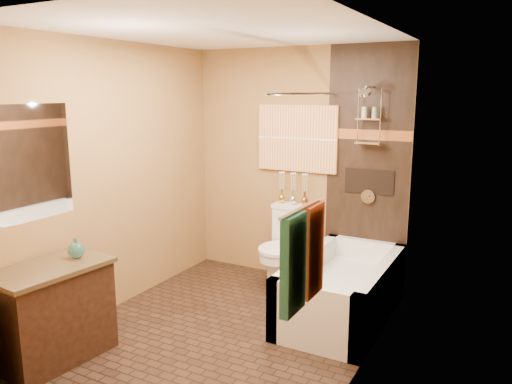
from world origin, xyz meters
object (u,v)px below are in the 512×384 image
Objects in this scene: toilet at (285,247)px; vanity at (53,312)px; sunset_painting at (297,138)px; bathtub at (342,294)px.

vanity is (-0.93, -2.20, -0.05)m from toilet.
sunset_painting reaches higher than bathtub.
bathtub is 1.65× the size of vanity.
sunset_painting is 1.71m from bathtub.
bathtub is 2.46m from vanity.
sunset_painting is 1.15m from toilet.
sunset_painting is at bearing 75.55° from vanity.
bathtub is 1.77× the size of toilet.
vanity is (-1.72, -1.75, 0.16)m from bathtub.
bathtub is at bearing 51.64° from vanity.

